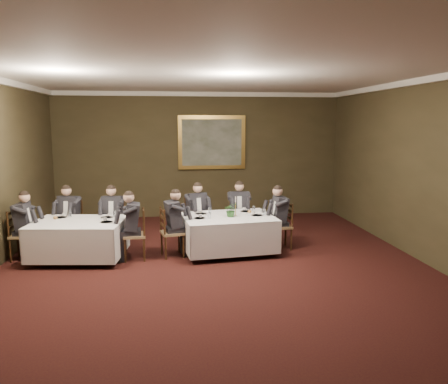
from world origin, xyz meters
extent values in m
plane|color=black|center=(0.00, 0.00, 0.00)|extent=(10.00, 10.00, 0.00)
cube|color=silver|center=(0.00, 0.00, 3.50)|extent=(8.00, 10.00, 0.10)
cube|color=#352E1A|center=(0.00, 5.00, 1.75)|extent=(8.00, 0.10, 3.50)
cube|color=#352E1A|center=(0.00, -5.00, 1.75)|extent=(8.00, 0.10, 3.50)
cube|color=#352E1A|center=(4.00, 0.00, 1.75)|extent=(0.10, 10.00, 3.50)
cube|color=white|center=(0.00, 4.95, 3.44)|extent=(8.00, 0.10, 0.12)
cube|color=white|center=(3.95, 0.00, 3.44)|extent=(0.10, 10.00, 0.12)
cube|color=black|center=(0.36, 1.31, 0.73)|extent=(1.90, 1.52, 0.04)
cube|color=white|center=(0.36, 1.31, 0.76)|extent=(1.97, 1.59, 0.02)
cube|color=white|center=(0.36, 1.31, 0.42)|extent=(1.99, 1.61, 0.65)
cube|color=black|center=(-2.60, 1.18, 0.73)|extent=(1.78, 1.42, 0.04)
cube|color=white|center=(-2.60, 1.18, 0.76)|extent=(1.85, 1.49, 0.02)
cube|color=white|center=(-2.60, 1.18, 0.42)|extent=(1.87, 1.51, 0.65)
cube|color=olive|center=(-0.25, 2.18, 0.48)|extent=(0.56, 0.55, 0.05)
cube|color=black|center=(-0.32, 2.36, 0.73)|extent=(0.36, 0.17, 0.54)
cube|color=black|center=(-0.25, 2.18, 0.86)|extent=(0.51, 0.44, 0.55)
sphere|color=#D7A286|center=(-0.25, 2.18, 1.24)|extent=(0.27, 0.27, 0.21)
cube|color=olive|center=(0.73, 2.30, 0.48)|extent=(0.47, 0.45, 0.05)
cube|color=black|center=(0.75, 2.49, 0.73)|extent=(0.38, 0.06, 0.54)
cube|color=black|center=(0.73, 2.30, 0.86)|extent=(0.44, 0.34, 0.55)
sphere|color=#D7A286|center=(0.73, 2.30, 1.24)|extent=(0.22, 0.22, 0.21)
cube|color=olive|center=(-0.78, 1.17, 0.48)|extent=(0.51, 0.52, 0.05)
cube|color=black|center=(-0.97, 1.13, 0.73)|extent=(0.12, 0.38, 0.54)
cube|color=black|center=(-0.78, 1.17, 0.86)|extent=(0.40, 0.48, 0.55)
sphere|color=#D7A286|center=(-0.78, 1.17, 1.24)|extent=(0.25, 0.25, 0.21)
cube|color=olive|center=(1.50, 1.46, 0.48)|extent=(0.45, 0.47, 0.05)
cube|color=black|center=(1.69, 1.47, 0.73)|extent=(0.05, 0.38, 0.54)
cube|color=black|center=(1.50, 1.46, 0.86)|extent=(0.34, 0.44, 0.55)
sphere|color=#D7A286|center=(1.50, 1.46, 1.24)|extent=(0.22, 0.22, 0.21)
cube|color=olive|center=(-2.96, 2.11, 0.48)|extent=(0.54, 0.53, 0.05)
cube|color=black|center=(-2.91, 2.29, 0.73)|extent=(0.37, 0.13, 0.54)
cube|color=black|center=(-2.96, 2.11, 0.86)|extent=(0.49, 0.41, 0.55)
sphere|color=#D7A286|center=(-2.96, 2.11, 1.24)|extent=(0.26, 0.26, 0.21)
cube|color=olive|center=(-2.04, 2.00, 0.48)|extent=(0.49, 0.48, 0.05)
cube|color=black|center=(-2.01, 2.19, 0.73)|extent=(0.38, 0.08, 0.54)
cube|color=black|center=(-2.04, 2.00, 0.86)|extent=(0.46, 0.36, 0.55)
sphere|color=#D7A286|center=(-2.04, 2.00, 1.24)|extent=(0.24, 0.24, 0.21)
cube|color=olive|center=(-1.52, 1.06, 0.48)|extent=(0.46, 0.47, 0.05)
cube|color=black|center=(-1.33, 1.08, 0.73)|extent=(0.06, 0.38, 0.54)
cube|color=black|center=(-1.52, 1.06, 0.86)|extent=(0.34, 0.45, 0.55)
sphere|color=#D7A286|center=(-1.52, 1.06, 1.24)|extent=(0.23, 0.23, 0.21)
cube|color=olive|center=(-3.68, 1.31, 0.48)|extent=(0.44, 0.46, 0.05)
cube|color=black|center=(-3.87, 1.31, 0.73)|extent=(0.05, 0.38, 0.54)
cube|color=black|center=(-3.68, 1.31, 0.86)|extent=(0.33, 0.43, 0.55)
sphere|color=#D7A286|center=(-3.68, 1.31, 1.24)|extent=(0.22, 0.22, 0.21)
imported|color=#2D5926|center=(0.41, 1.26, 0.92)|extent=(0.28, 0.25, 0.30)
cylinder|color=gold|center=(0.52, 1.37, 0.77)|extent=(0.06, 0.06, 0.02)
cylinder|color=gold|center=(0.52, 1.37, 0.92)|extent=(0.01, 0.01, 0.27)
cylinder|color=white|center=(0.52, 1.37, 1.12)|extent=(0.02, 0.02, 0.12)
cylinder|color=white|center=(-0.18, 1.64, 0.77)|extent=(0.25, 0.25, 0.01)
cylinder|color=white|center=(-0.18, 1.79, 0.80)|extent=(0.08, 0.08, 0.05)
cylinder|color=white|center=(-0.01, 1.64, 0.83)|extent=(0.06, 0.06, 0.14)
cylinder|color=white|center=(-3.02, 1.59, 0.77)|extent=(0.25, 0.25, 0.01)
cylinder|color=white|center=(-3.02, 1.74, 0.80)|extent=(0.08, 0.08, 0.05)
cylinder|color=white|center=(-2.85, 1.59, 0.83)|extent=(0.06, 0.06, 0.14)
cube|color=#BC9644|center=(0.36, 4.94, 2.11)|extent=(1.89, 0.08, 1.51)
cube|color=#3F462E|center=(0.36, 4.90, 2.11)|extent=(1.67, 0.01, 1.29)
camera|label=1|loc=(-0.76, -7.36, 2.65)|focal=35.00mm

